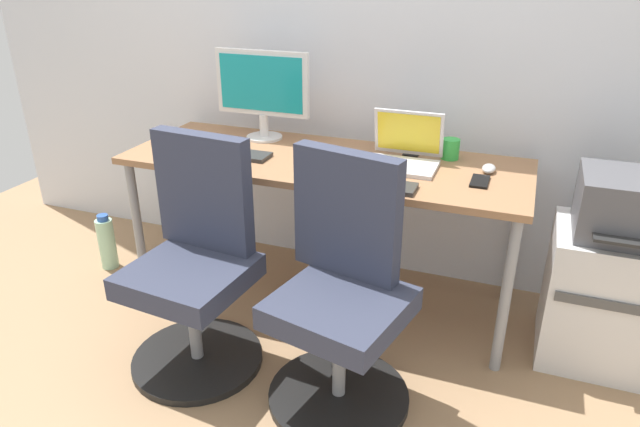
{
  "coord_description": "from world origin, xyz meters",
  "views": [
    {
      "loc": [
        0.85,
        -2.3,
        1.56
      ],
      "look_at": [
        0.0,
        -0.05,
        0.47
      ],
      "focal_mm": 31.95,
      "sensor_mm": 36.0,
      "label": 1
    }
  ],
  "objects_px": {
    "water_bottle_on_floor": "(107,243)",
    "coffee_mug": "(450,149)",
    "office_chair_right": "(342,297)",
    "open_laptop": "(404,152)",
    "side_cabinet": "(609,297)",
    "office_chair_left": "(196,267)",
    "printer": "(631,206)",
    "desktop_monitor": "(262,89)"
  },
  "relations": [
    {
      "from": "water_bottle_on_floor",
      "to": "coffee_mug",
      "type": "bearing_deg",
      "value": 11.46
    },
    {
      "from": "office_chair_right",
      "to": "coffee_mug",
      "type": "height_order",
      "value": "office_chair_right"
    },
    {
      "from": "office_chair_left",
      "to": "open_laptop",
      "type": "xyz_separation_m",
      "value": [
        0.67,
        0.67,
        0.35
      ]
    },
    {
      "from": "office_chair_right",
      "to": "printer",
      "type": "relative_size",
      "value": 2.35
    },
    {
      "from": "side_cabinet",
      "to": "office_chair_right",
      "type": "bearing_deg",
      "value": -148.85
    },
    {
      "from": "office_chair_left",
      "to": "printer",
      "type": "xyz_separation_m",
      "value": [
        1.57,
        0.58,
        0.27
      ]
    },
    {
      "from": "desktop_monitor",
      "to": "open_laptop",
      "type": "bearing_deg",
      "value": -10.14
    },
    {
      "from": "water_bottle_on_floor",
      "to": "desktop_monitor",
      "type": "distance_m",
      "value": 1.2
    },
    {
      "from": "office_chair_right",
      "to": "coffee_mug",
      "type": "xyz_separation_m",
      "value": [
        0.23,
        0.82,
        0.34
      ]
    },
    {
      "from": "office_chair_right",
      "to": "water_bottle_on_floor",
      "type": "bearing_deg",
      "value": 162.65
    },
    {
      "from": "printer",
      "to": "office_chair_right",
      "type": "bearing_deg",
      "value": -148.89
    },
    {
      "from": "office_chair_left",
      "to": "desktop_monitor",
      "type": "distance_m",
      "value": 0.97
    },
    {
      "from": "printer",
      "to": "coffee_mug",
      "type": "bearing_deg",
      "value": 161.71
    },
    {
      "from": "printer",
      "to": "desktop_monitor",
      "type": "distance_m",
      "value": 1.68
    },
    {
      "from": "office_chair_left",
      "to": "office_chair_right",
      "type": "bearing_deg",
      "value": -0.12
    },
    {
      "from": "office_chair_left",
      "to": "open_laptop",
      "type": "distance_m",
      "value": 1.01
    },
    {
      "from": "side_cabinet",
      "to": "open_laptop",
      "type": "distance_m",
      "value": 1.03
    },
    {
      "from": "office_chair_left",
      "to": "printer",
      "type": "height_order",
      "value": "office_chair_left"
    },
    {
      "from": "office_chair_left",
      "to": "office_chair_right",
      "type": "xyz_separation_m",
      "value": [
        0.62,
        -0.0,
        0.0
      ]
    },
    {
      "from": "side_cabinet",
      "to": "office_chair_left",
      "type": "bearing_deg",
      "value": -159.87
    },
    {
      "from": "coffee_mug",
      "to": "office_chair_right",
      "type": "bearing_deg",
      "value": -106.01
    },
    {
      "from": "water_bottle_on_floor",
      "to": "side_cabinet",
      "type": "bearing_deg",
      "value": 2.62
    },
    {
      "from": "water_bottle_on_floor",
      "to": "coffee_mug",
      "type": "xyz_separation_m",
      "value": [
        1.73,
        0.35,
        0.62
      ]
    },
    {
      "from": "water_bottle_on_floor",
      "to": "coffee_mug",
      "type": "relative_size",
      "value": 3.37
    },
    {
      "from": "side_cabinet",
      "to": "printer",
      "type": "bearing_deg",
      "value": -90.0
    },
    {
      "from": "side_cabinet",
      "to": "desktop_monitor",
      "type": "height_order",
      "value": "desktop_monitor"
    },
    {
      "from": "office_chair_right",
      "to": "printer",
      "type": "distance_m",
      "value": 1.15
    },
    {
      "from": "office_chair_right",
      "to": "water_bottle_on_floor",
      "type": "distance_m",
      "value": 1.59
    },
    {
      "from": "office_chair_right",
      "to": "side_cabinet",
      "type": "bearing_deg",
      "value": 31.15
    },
    {
      "from": "side_cabinet",
      "to": "coffee_mug",
      "type": "distance_m",
      "value": 0.9
    },
    {
      "from": "open_laptop",
      "to": "coffee_mug",
      "type": "distance_m",
      "value": 0.23
    },
    {
      "from": "printer",
      "to": "water_bottle_on_floor",
      "type": "xyz_separation_m",
      "value": [
        -2.45,
        -0.11,
        -0.55
      ]
    },
    {
      "from": "water_bottle_on_floor",
      "to": "coffee_mug",
      "type": "height_order",
      "value": "coffee_mug"
    },
    {
      "from": "side_cabinet",
      "to": "water_bottle_on_floor",
      "type": "relative_size",
      "value": 1.85
    },
    {
      "from": "side_cabinet",
      "to": "printer",
      "type": "distance_m",
      "value": 0.41
    },
    {
      "from": "open_laptop",
      "to": "printer",
      "type": "bearing_deg",
      "value": -5.99
    },
    {
      "from": "printer",
      "to": "open_laptop",
      "type": "height_order",
      "value": "open_laptop"
    },
    {
      "from": "printer",
      "to": "desktop_monitor",
      "type": "relative_size",
      "value": 0.83
    },
    {
      "from": "office_chair_left",
      "to": "open_laptop",
      "type": "bearing_deg",
      "value": 45.01
    },
    {
      "from": "office_chair_left",
      "to": "water_bottle_on_floor",
      "type": "height_order",
      "value": "office_chair_left"
    },
    {
      "from": "side_cabinet",
      "to": "water_bottle_on_floor",
      "type": "bearing_deg",
      "value": -177.38
    },
    {
      "from": "side_cabinet",
      "to": "desktop_monitor",
      "type": "distance_m",
      "value": 1.79
    }
  ]
}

